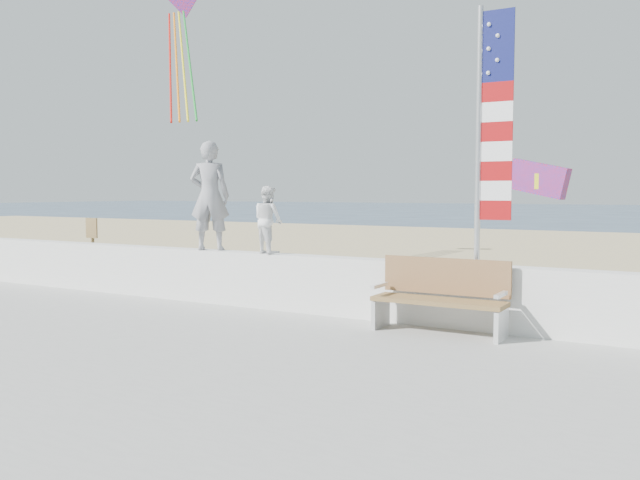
{
  "coord_description": "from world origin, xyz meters",
  "views": [
    {
      "loc": [
        5.38,
        -7.12,
        2.09
      ],
      "look_at": [
        0.2,
        1.8,
        1.35
      ],
      "focal_mm": 38.0,
      "sensor_mm": 36.0,
      "label": 1
    }
  ],
  "objects_px": {
    "bench": "(441,295)",
    "child": "(268,220)",
    "adult": "(210,196)",
    "flag": "(488,125)"
  },
  "relations": [
    {
      "from": "child",
      "to": "bench",
      "type": "relative_size",
      "value": 0.61
    },
    {
      "from": "adult",
      "to": "bench",
      "type": "height_order",
      "value": "adult"
    },
    {
      "from": "bench",
      "to": "flag",
      "type": "height_order",
      "value": "flag"
    },
    {
      "from": "adult",
      "to": "bench",
      "type": "relative_size",
      "value": 1.04
    },
    {
      "from": "child",
      "to": "flag",
      "type": "bearing_deg",
      "value": -156.8
    },
    {
      "from": "adult",
      "to": "child",
      "type": "height_order",
      "value": "adult"
    },
    {
      "from": "adult",
      "to": "flag",
      "type": "xyz_separation_m",
      "value": [
        4.83,
        -0.0,
        0.98
      ]
    },
    {
      "from": "bench",
      "to": "child",
      "type": "bearing_deg",
      "value": 171.76
    },
    {
      "from": "child",
      "to": "flag",
      "type": "xyz_separation_m",
      "value": [
        3.61,
        -0.0,
        1.36
      ]
    },
    {
      "from": "adult",
      "to": "child",
      "type": "bearing_deg",
      "value": 155.32
    }
  ]
}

